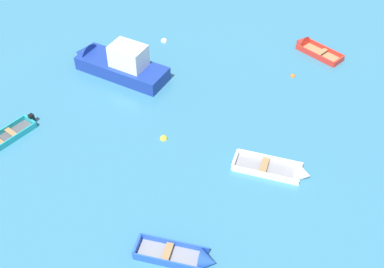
% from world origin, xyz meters
% --- Properties ---
extents(rowboat_white_back_row_left, '(3.89, 2.71, 1.14)m').
position_xyz_m(rowboat_white_back_row_left, '(4.22, 16.15, 0.16)').
color(rowboat_white_back_row_left, gray).
rests_on(rowboat_white_back_row_left, ground_plane).
extents(rowboat_red_outer_left, '(2.78, 3.31, 1.05)m').
position_xyz_m(rowboat_red_outer_left, '(8.61, 26.43, 0.17)').
color(rowboat_red_outer_left, '#99754C').
rests_on(rowboat_red_outer_left, ground_plane).
extents(motor_launch_deep_blue_distant_center, '(6.05, 5.25, 2.51)m').
position_xyz_m(motor_launch_deep_blue_distant_center, '(-3.63, 25.78, 0.69)').
color(motor_launch_deep_blue_distant_center, navy).
rests_on(motor_launch_deep_blue_distant_center, ground_plane).
extents(rowboat_blue_midfield_right, '(3.55, 2.27, 0.97)m').
position_xyz_m(rowboat_blue_midfield_right, '(-1.23, 12.07, 0.19)').
color(rowboat_blue_midfield_right, gray).
rests_on(rowboat_blue_midfield_right, ground_plane).
extents(mooring_buoy_between_boats_right, '(0.39, 0.39, 0.39)m').
position_xyz_m(mooring_buoy_between_boats_right, '(-1.49, 19.54, 0.00)').
color(mooring_buoy_between_boats_right, yellow).
rests_on(mooring_buoy_between_boats_right, ground_plane).
extents(mooring_buoy_outer_edge, '(0.29, 0.29, 0.29)m').
position_xyz_m(mooring_buoy_outer_edge, '(6.78, 23.77, 0.00)').
color(mooring_buoy_outer_edge, orange).
rests_on(mooring_buoy_outer_edge, ground_plane).
extents(mooring_buoy_trailing, '(0.41, 0.41, 0.41)m').
position_xyz_m(mooring_buoy_trailing, '(-0.44, 28.75, 0.00)').
color(mooring_buoy_trailing, silver).
rests_on(mooring_buoy_trailing, ground_plane).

